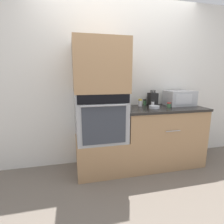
% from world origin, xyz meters
% --- Properties ---
extents(ground_plane, '(12.00, 12.00, 0.00)m').
position_xyz_m(ground_plane, '(0.00, 0.00, 0.00)').
color(ground_plane, '#6B6056').
extents(wall_back, '(8.00, 0.05, 2.50)m').
position_xyz_m(wall_back, '(0.00, 0.63, 1.25)').
color(wall_back, silver).
rests_on(wall_back, ground_plane).
extents(oven_cabinet_base, '(0.70, 0.60, 0.48)m').
position_xyz_m(oven_cabinet_base, '(-0.35, 0.30, 0.24)').
color(oven_cabinet_base, '#A87F56').
rests_on(oven_cabinet_base, ground_plane).
extents(wall_oven, '(0.67, 0.64, 0.66)m').
position_xyz_m(wall_oven, '(-0.35, 0.30, 0.81)').
color(wall_oven, '#9EA0A5').
rests_on(wall_oven, oven_cabinet_base).
extents(oven_cabinet_upper, '(0.70, 0.60, 0.68)m').
position_xyz_m(oven_cabinet_upper, '(-0.35, 0.30, 1.49)').
color(oven_cabinet_upper, '#A87F56').
rests_on(oven_cabinet_upper, wall_oven).
extents(counter_unit, '(1.23, 0.63, 0.90)m').
position_xyz_m(counter_unit, '(0.61, 0.30, 0.45)').
color(counter_unit, '#A87F56').
rests_on(counter_unit, ground_plane).
extents(microwave, '(0.44, 0.31, 0.23)m').
position_xyz_m(microwave, '(0.95, 0.41, 1.02)').
color(microwave, '#B2B5BA').
rests_on(microwave, counter_unit).
extents(knife_block, '(0.13, 0.13, 0.24)m').
position_xyz_m(knife_block, '(0.52, 0.48, 1.00)').
color(knife_block, black).
rests_on(knife_block, counter_unit).
extents(bowl, '(0.15, 0.15, 0.04)m').
position_xyz_m(bowl, '(0.44, 0.25, 0.92)').
color(bowl, silver).
rests_on(bowl, counter_unit).
extents(condiment_jar_near, '(0.06, 0.06, 0.07)m').
position_xyz_m(condiment_jar_near, '(0.69, 0.28, 0.94)').
color(condiment_jar_near, '#427047').
rests_on(condiment_jar_near, counter_unit).
extents(condiment_jar_mid, '(0.06, 0.06, 0.11)m').
position_xyz_m(condiment_jar_mid, '(0.30, 0.46, 0.96)').
color(condiment_jar_mid, silver).
rests_on(condiment_jar_mid, counter_unit).
extents(condiment_jar_far, '(0.05, 0.05, 0.09)m').
position_xyz_m(condiment_jar_far, '(0.42, 0.55, 0.95)').
color(condiment_jar_far, '#427047').
rests_on(condiment_jar_far, counter_unit).
extents(condiment_jar_back, '(0.05, 0.05, 0.10)m').
position_xyz_m(condiment_jar_back, '(0.47, 0.36, 0.95)').
color(condiment_jar_back, silver).
rests_on(condiment_jar_back, counter_unit).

